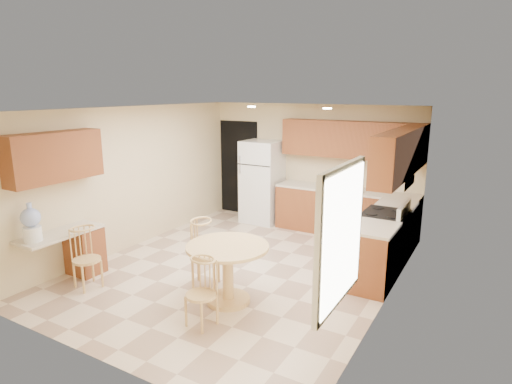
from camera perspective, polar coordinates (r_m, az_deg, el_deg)
The scene contains 30 objects.
floor at distance 6.91m, azimuth -2.06°, elevation -10.18°, with size 5.50×5.50×0.00m, color beige.
ceiling at distance 6.34m, azimuth -2.25°, elevation 11.00°, with size 4.50×5.50×0.02m, color white.
wall_back at distance 8.92m, azimuth 7.30°, elevation 3.52°, with size 4.50×0.02×2.50m, color #C9B588.
wall_front at distance 4.53m, azimuth -21.11°, elevation -7.10°, with size 4.50×0.02×2.50m, color #C9B588.
wall_left at distance 7.92m, azimuth -16.09°, elevation 1.85°, with size 0.02×5.50×2.50m, color #C9B588.
wall_right at distance 5.68m, azimuth 17.47°, elevation -2.70°, with size 0.02×5.50×2.50m, color #C9B588.
doorway at distance 9.73m, azimuth -2.31°, elevation 3.26°, with size 0.90×0.02×2.10m, color black.
base_cab_back at distance 8.53m, azimuth 11.78°, elevation -2.73°, with size 2.75×0.60×0.87m, color brown.
counter_back at distance 8.41m, azimuth 11.93°, elevation 0.24°, with size 2.75×0.63×0.04m, color beige.
base_cab_right_a at distance 7.72m, azimuth 17.97°, elevation -4.84°, with size 0.60×0.59×0.87m, color brown.
counter_right_a at distance 7.59m, azimuth 18.22°, elevation -1.58°, with size 0.63×0.59×0.04m, color beige.
base_cab_right_b at distance 6.38m, azimuth 15.12°, elevation -8.52°, with size 0.60×0.80×0.87m, color brown.
counter_right_b at distance 6.22m, azimuth 15.37°, elevation -4.63°, with size 0.63×0.80×0.04m, color beige.
upper_cab_back at distance 8.38m, azimuth 12.54°, elevation 6.83°, with size 2.75×0.33×0.70m, color brown.
upper_cab_right at distance 6.76m, azimuth 18.77°, elevation 4.91°, with size 0.33×2.42×0.70m, color brown.
upper_cab_left at distance 6.69m, azimuth -25.27°, elevation 4.27°, with size 0.33×1.40×0.70m, color brown.
sink at distance 8.42m, azimuth 11.77°, elevation 0.41°, with size 0.78×0.44×0.01m, color silver.
range_hood at distance 6.82m, azimuth 17.75°, elevation 1.38°, with size 0.50×0.76×0.14m, color silver.
desk_pedestal at distance 7.14m, azimuth -21.84°, elevation -7.28°, with size 0.48×0.42×0.72m, color brown.
desk_top at distance 6.81m, azimuth -24.62°, elevation -5.07°, with size 0.50×1.20×0.04m, color beige.
window at distance 3.91m, azimuth 11.29°, elevation -5.80°, with size 0.06×1.12×1.30m.
can_light_a at distance 7.62m, azimuth -0.59°, elevation 11.31°, with size 0.14×0.14×0.02m, color white.
can_light_b at distance 7.02m, azimuth 9.48°, elevation 10.94°, with size 0.14×0.14×0.02m, color white.
refrigerator at distance 9.09m, azimuth 0.84°, elevation 1.38°, with size 0.77×0.75×1.74m.
stove at distance 7.08m, azimuth 16.61°, elevation -6.09°, with size 0.65×0.76×1.09m.
dining_table at distance 5.71m, azimuth -3.78°, elevation -9.70°, with size 1.09×1.09×0.80m.
chair_table_a at distance 6.10m, azimuth -7.31°, elevation -7.53°, with size 0.43×0.56×0.98m.
chair_table_b at distance 5.16m, azimuth -7.92°, elevation -12.67°, with size 0.37×0.37×0.84m.
chair_desk at distance 6.52m, azimuth -22.31°, elevation -7.66°, with size 0.39×0.50×0.88m.
water_crock at distance 6.52m, azimuth -27.78°, elevation -3.78°, with size 0.26×0.26×0.54m.
Camera 1 is at (3.38, -5.36, 2.77)m, focal length 30.00 mm.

